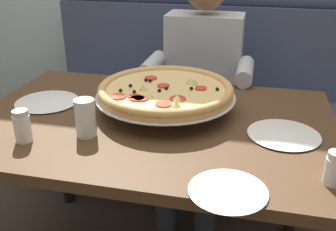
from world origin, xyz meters
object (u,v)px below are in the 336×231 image
at_px(booth_bench, 192,110).
at_px(dining_table, 151,139).
at_px(diner_main, 200,77).
at_px(shaker_parmesan, 334,171).
at_px(pizza, 165,91).
at_px(shaker_oregano, 23,128).
at_px(plate_near_right, 228,189).
at_px(plate_far_side, 47,100).
at_px(drinking_glass, 86,120).
at_px(patio_chair, 76,37).
at_px(plate_near_left, 284,133).

relative_size(booth_bench, dining_table, 1.35).
xyz_separation_m(booth_bench, diner_main, (0.09, -0.27, 0.31)).
distance_m(diner_main, shaker_parmesan, 1.09).
height_order(dining_table, pizza, pizza).
relative_size(diner_main, shaker_parmesan, 13.01).
bearing_deg(pizza, diner_main, 84.80).
bearing_deg(shaker_parmesan, shaker_oregano, 178.31).
relative_size(dining_table, plate_near_right, 6.29).
distance_m(shaker_oregano, plate_far_side, 0.34).
bearing_deg(pizza, dining_table, -111.93).
distance_m(diner_main, drinking_glass, 0.89).
xyz_separation_m(plate_near_right, plate_far_side, (-0.79, 0.46, -0.00)).
relative_size(pizza, plate_near_right, 2.53).
relative_size(shaker_oregano, drinking_glass, 0.85).
height_order(booth_bench, pizza, booth_bench).
height_order(pizza, plate_far_side, pizza).
bearing_deg(plate_far_side, booth_bench, 62.02).
xyz_separation_m(pizza, plate_near_right, (0.29, -0.49, -0.07)).
height_order(shaker_oregano, drinking_glass, drinking_glass).
height_order(diner_main, patio_chair, diner_main).
bearing_deg(shaker_parmesan, patio_chair, 128.82).
bearing_deg(drinking_glass, booth_bench, 80.83).
bearing_deg(diner_main, plate_far_side, -132.34).
bearing_deg(dining_table, booth_bench, 90.00).
relative_size(booth_bench, shaker_oregano, 16.37).
relative_size(plate_far_side, drinking_glass, 1.95).
bearing_deg(booth_bench, diner_main, -71.82).
bearing_deg(patio_chair, pizza, -55.86).
bearing_deg(shaker_oregano, pizza, 41.74).
distance_m(pizza, drinking_glass, 0.35).
distance_m(plate_near_right, plate_far_side, 0.91).
height_order(booth_bench, plate_near_left, booth_bench).
bearing_deg(shaker_oregano, dining_table, 36.38).
relative_size(pizza, drinking_glass, 4.11).
xyz_separation_m(booth_bench, patio_chair, (-1.34, 1.20, 0.13)).
height_order(diner_main, shaker_parmesan, diner_main).
bearing_deg(patio_chair, shaker_parmesan, -51.18).
height_order(plate_far_side, patio_chair, patio_chair).
bearing_deg(booth_bench, plate_far_side, -117.98).
relative_size(pizza, plate_far_side, 2.10).
distance_m(dining_table, shaker_parmesan, 0.68).
relative_size(dining_table, patio_chair, 1.57).
bearing_deg(plate_near_left, diner_main, 119.91).
bearing_deg(booth_bench, shaker_parmesan, -63.74).
xyz_separation_m(diner_main, pizza, (-0.05, -0.57, 0.13)).
bearing_deg(dining_table, drinking_glass, -134.57).
height_order(dining_table, patio_chair, patio_chair).
bearing_deg(drinking_glass, shaker_parmesan, -8.44).
relative_size(dining_table, plate_far_side, 5.25).
bearing_deg(pizza, booth_bench, 92.44).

